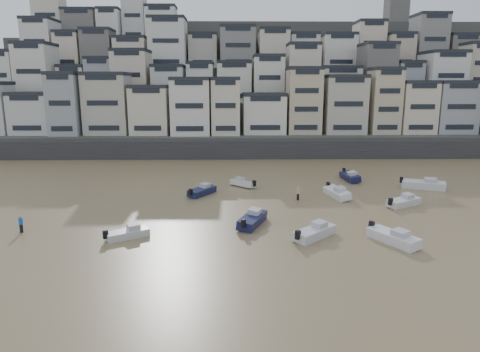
{
  "coord_description": "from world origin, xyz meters",
  "views": [
    {
      "loc": [
        4.78,
        -17.39,
        14.24
      ],
      "look_at": [
        5.62,
        30.0,
        4.0
      ],
      "focal_mm": 32.0,
      "sensor_mm": 36.0,
      "label": 1
    }
  ],
  "objects_px": {
    "boat_g": "(424,183)",
    "boat_c": "(252,218)",
    "boat_a": "(315,230)",
    "boat_e": "(337,192)",
    "boat_i": "(350,176)",
    "person_blue": "(21,224)",
    "person_pink": "(298,193)",
    "boat_h": "(243,182)",
    "boat_f": "(202,190)",
    "boat_j": "(128,232)",
    "boat_d": "(404,200)",
    "boat_b": "(393,235)"
  },
  "relations": [
    {
      "from": "boat_g",
      "to": "boat_c",
      "type": "bearing_deg",
      "value": -127.42
    },
    {
      "from": "boat_a",
      "to": "boat_e",
      "type": "distance_m",
      "value": 15.61
    },
    {
      "from": "boat_a",
      "to": "boat_i",
      "type": "distance_m",
      "value": 26.26
    },
    {
      "from": "boat_i",
      "to": "boat_e",
      "type": "bearing_deg",
      "value": -30.08
    },
    {
      "from": "person_blue",
      "to": "person_pink",
      "type": "relative_size",
      "value": 1.0
    },
    {
      "from": "person_pink",
      "to": "boat_e",
      "type": "bearing_deg",
      "value": 13.23
    },
    {
      "from": "boat_g",
      "to": "boat_i",
      "type": "xyz_separation_m",
      "value": [
        -8.75,
        5.46,
        -0.1
      ]
    },
    {
      "from": "boat_c",
      "to": "person_pink",
      "type": "relative_size",
      "value": 3.25
    },
    {
      "from": "boat_e",
      "to": "boat_h",
      "type": "xyz_separation_m",
      "value": [
        -11.86,
        6.1,
        -0.13
      ]
    },
    {
      "from": "boat_a",
      "to": "boat_f",
      "type": "relative_size",
      "value": 1.07
    },
    {
      "from": "boat_f",
      "to": "boat_j",
      "type": "height_order",
      "value": "boat_f"
    },
    {
      "from": "boat_f",
      "to": "boat_i",
      "type": "xyz_separation_m",
      "value": [
        21.67,
        8.13,
        0.05
      ]
    },
    {
      "from": "boat_g",
      "to": "person_pink",
      "type": "bearing_deg",
      "value": -142.28
    },
    {
      "from": "boat_f",
      "to": "boat_c",
      "type": "bearing_deg",
      "value": -121.17
    },
    {
      "from": "boat_c",
      "to": "boat_d",
      "type": "relative_size",
      "value": 1.11
    },
    {
      "from": "boat_i",
      "to": "person_pink",
      "type": "distance_m",
      "value": 14.5
    },
    {
      "from": "boat_c",
      "to": "person_pink",
      "type": "height_order",
      "value": "person_pink"
    },
    {
      "from": "boat_a",
      "to": "boat_g",
      "type": "xyz_separation_m",
      "value": [
        18.68,
        18.85,
        0.1
      ]
    },
    {
      "from": "boat_h",
      "to": "person_blue",
      "type": "xyz_separation_m",
      "value": [
        -22.18,
        -18.69,
        0.27
      ]
    },
    {
      "from": "boat_a",
      "to": "boat_j",
      "type": "relative_size",
      "value": 1.24
    },
    {
      "from": "boat_d",
      "to": "boat_f",
      "type": "distance_m",
      "value": 25.02
    },
    {
      "from": "boat_h",
      "to": "person_blue",
      "type": "bearing_deg",
      "value": 83.41
    },
    {
      "from": "boat_f",
      "to": "person_blue",
      "type": "relative_size",
      "value": 2.9
    },
    {
      "from": "boat_c",
      "to": "boat_d",
      "type": "xyz_separation_m",
      "value": [
        18.33,
        6.67,
        -0.08
      ]
    },
    {
      "from": "boat_d",
      "to": "boat_f",
      "type": "xyz_separation_m",
      "value": [
        -24.36,
        5.69,
        -0.0
      ]
    },
    {
      "from": "boat_f",
      "to": "boat_j",
      "type": "bearing_deg",
      "value": -167.47
    },
    {
      "from": "boat_a",
      "to": "boat_b",
      "type": "bearing_deg",
      "value": -55.79
    },
    {
      "from": "boat_b",
      "to": "boat_d",
      "type": "xyz_separation_m",
      "value": [
        5.71,
        12.02,
        -0.05
      ]
    },
    {
      "from": "boat_e",
      "to": "person_blue",
      "type": "bearing_deg",
      "value": -83.45
    },
    {
      "from": "boat_g",
      "to": "boat_d",
      "type": "bearing_deg",
      "value": -104.99
    },
    {
      "from": "boat_h",
      "to": "boat_i",
      "type": "height_order",
      "value": "boat_i"
    },
    {
      "from": "boat_e",
      "to": "person_blue",
      "type": "xyz_separation_m",
      "value": [
        -34.04,
        -12.59,
        0.14
      ]
    },
    {
      "from": "boat_i",
      "to": "person_pink",
      "type": "xyz_separation_m",
      "value": [
        -9.48,
        -10.96,
        0.14
      ]
    },
    {
      "from": "boat_j",
      "to": "person_blue",
      "type": "distance_m",
      "value": 10.93
    },
    {
      "from": "person_pink",
      "to": "person_blue",
      "type": "bearing_deg",
      "value": -158.49
    },
    {
      "from": "person_blue",
      "to": "boat_i",
      "type": "bearing_deg",
      "value": 30.22
    },
    {
      "from": "boat_e",
      "to": "boat_i",
      "type": "relative_size",
      "value": 1.0
    },
    {
      "from": "boat_a",
      "to": "boat_f",
      "type": "bearing_deg",
      "value": 82.62
    },
    {
      "from": "boat_a",
      "to": "boat_j",
      "type": "xyz_separation_m",
      "value": [
        -17.64,
        0.22,
        -0.14
      ]
    },
    {
      "from": "boat_b",
      "to": "boat_h",
      "type": "height_order",
      "value": "boat_b"
    },
    {
      "from": "boat_f",
      "to": "person_blue",
      "type": "height_order",
      "value": "person_blue"
    },
    {
      "from": "boat_f",
      "to": "person_blue",
      "type": "bearing_deg",
      "value": 163.23
    },
    {
      "from": "boat_a",
      "to": "person_pink",
      "type": "relative_size",
      "value": 3.1
    },
    {
      "from": "boat_a",
      "to": "person_blue",
      "type": "relative_size",
      "value": 3.1
    },
    {
      "from": "boat_e",
      "to": "person_pink",
      "type": "distance_m",
      "value": 5.32
    },
    {
      "from": "person_pink",
      "to": "boat_b",
      "type": "bearing_deg",
      "value": -66.49
    },
    {
      "from": "boat_g",
      "to": "boat_h",
      "type": "height_order",
      "value": "boat_g"
    },
    {
      "from": "boat_c",
      "to": "boat_i",
      "type": "relative_size",
      "value": 1.05
    },
    {
      "from": "boat_i",
      "to": "boat_c",
      "type": "bearing_deg",
      "value": -43.57
    },
    {
      "from": "boat_f",
      "to": "boat_h",
      "type": "distance_m",
      "value": 7.09
    }
  ]
}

